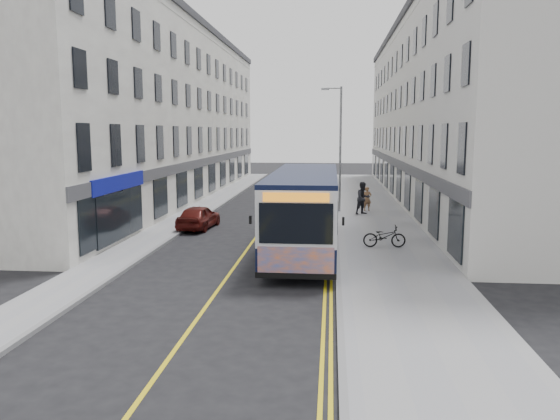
% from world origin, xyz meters
% --- Properties ---
extents(ground, '(140.00, 140.00, 0.00)m').
position_xyz_m(ground, '(0.00, 0.00, 0.00)').
color(ground, black).
rests_on(ground, ground).
extents(pavement_east, '(4.50, 64.00, 0.12)m').
position_xyz_m(pavement_east, '(6.25, 12.00, 0.06)').
color(pavement_east, gray).
rests_on(pavement_east, ground).
extents(pavement_west, '(2.00, 64.00, 0.12)m').
position_xyz_m(pavement_west, '(-5.00, 12.00, 0.06)').
color(pavement_west, gray).
rests_on(pavement_west, ground).
extents(kerb_east, '(0.18, 64.00, 0.13)m').
position_xyz_m(kerb_east, '(4.00, 12.00, 0.07)').
color(kerb_east, slate).
rests_on(kerb_east, ground).
extents(kerb_west, '(0.18, 64.00, 0.13)m').
position_xyz_m(kerb_west, '(-4.00, 12.00, 0.07)').
color(kerb_west, slate).
rests_on(kerb_west, ground).
extents(road_centre_line, '(0.12, 64.00, 0.01)m').
position_xyz_m(road_centre_line, '(0.00, 12.00, 0.00)').
color(road_centre_line, gold).
rests_on(road_centre_line, ground).
extents(road_dbl_yellow_inner, '(0.10, 64.00, 0.01)m').
position_xyz_m(road_dbl_yellow_inner, '(3.55, 12.00, 0.00)').
color(road_dbl_yellow_inner, gold).
rests_on(road_dbl_yellow_inner, ground).
extents(road_dbl_yellow_outer, '(0.10, 64.00, 0.01)m').
position_xyz_m(road_dbl_yellow_outer, '(3.75, 12.00, 0.00)').
color(road_dbl_yellow_outer, gold).
rests_on(road_dbl_yellow_outer, ground).
extents(terrace_east, '(6.00, 46.00, 13.00)m').
position_xyz_m(terrace_east, '(11.50, 21.00, 6.50)').
color(terrace_east, silver).
rests_on(terrace_east, ground).
extents(terrace_west, '(6.00, 46.00, 13.00)m').
position_xyz_m(terrace_west, '(-9.00, 21.00, 6.50)').
color(terrace_west, white).
rests_on(terrace_west, ground).
extents(streetlamp, '(1.32, 0.18, 8.00)m').
position_xyz_m(streetlamp, '(4.17, 14.00, 4.38)').
color(streetlamp, gray).
rests_on(streetlamp, ground).
extents(city_bus, '(2.79, 11.99, 3.48)m').
position_xyz_m(city_bus, '(2.57, 2.55, 1.91)').
color(city_bus, black).
rests_on(city_bus, ground).
extents(bicycle, '(1.89, 0.72, 0.98)m').
position_xyz_m(bicycle, '(6.08, 3.00, 0.61)').
color(bicycle, black).
rests_on(bicycle, pavement_east).
extents(pedestrian_near, '(0.64, 0.49, 1.55)m').
position_xyz_m(pedestrian_near, '(6.04, 14.34, 0.89)').
color(pedestrian_near, '#8E6240').
rests_on(pedestrian_near, pavement_east).
extents(pedestrian_far, '(1.23, 1.18, 2.01)m').
position_xyz_m(pedestrian_far, '(5.69, 12.78, 1.12)').
color(pedestrian_far, black).
rests_on(pedestrian_far, pavement_east).
extents(car_white, '(2.01, 4.60, 1.47)m').
position_xyz_m(car_white, '(2.09, 19.97, 0.74)').
color(car_white, silver).
rests_on(car_white, ground).
extents(car_maroon, '(1.87, 3.93, 1.30)m').
position_xyz_m(car_maroon, '(-3.40, 7.44, 0.65)').
color(car_maroon, '#4E100D').
rests_on(car_maroon, ground).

